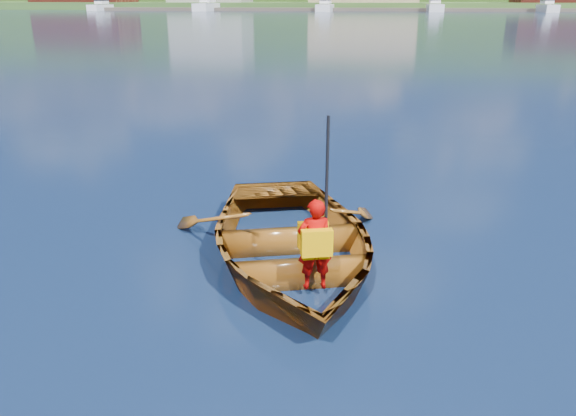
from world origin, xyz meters
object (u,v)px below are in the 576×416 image
dock (408,10)px  marina_yachts (359,6)px  rowboat (290,241)px  child_paddler (315,243)px

dock → marina_yachts: (-12.23, -4.67, 0.95)m
rowboat → dock: bearing=87.1°
child_paddler → dock: child_paddler is taller
rowboat → child_paddler: (0.41, -0.82, 0.36)m
rowboat → marina_yachts: marina_yachts is taller
child_paddler → marina_yachts: bearing=92.1°
dock → child_paddler: bearing=-92.7°
rowboat → dock: (7.48, 147.87, 0.11)m
child_paddler → dock: 148.86m
marina_yachts → rowboat: bearing=-88.1°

